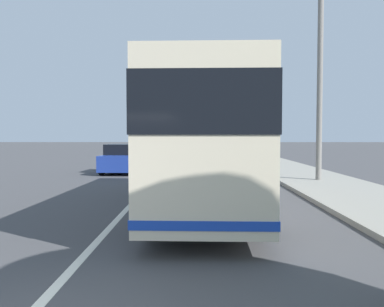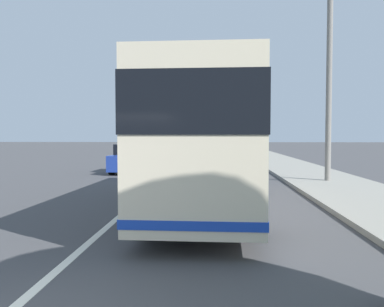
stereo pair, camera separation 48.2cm
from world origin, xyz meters
name	(u,v)px [view 1 (the left image)]	position (x,y,z in m)	size (l,w,h in m)	color
sidewalk_curb	(359,196)	(10.00, -7.24, 0.07)	(110.00, 3.60, 0.14)	gray
lane_divider_line	(137,197)	(10.00, 0.00, 0.00)	(110.00, 0.16, 0.01)	silver
coach_bus	(205,136)	(8.29, -2.18, 2.03)	(10.18, 2.75, 3.54)	beige
car_oncoming	(123,159)	(18.77, 2.03, 0.73)	(4.20, 1.95, 1.55)	navy
car_side_street	(197,146)	(44.41, -2.10, 0.72)	(4.11, 1.93, 1.52)	red
utility_pole	(320,86)	(14.10, -7.18, 4.11)	(0.24, 0.24, 8.22)	slate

